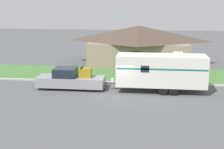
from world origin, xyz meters
The scene contains 7 objects.
ground_plane centered at (0.00, 0.00, 0.00)m, with size 120.00×120.00×0.00m, color #515456.
curb_strip centered at (0.00, 3.75, 0.07)m, with size 80.00×0.30×0.14m.
lawn_strip centered at (0.00, 7.40, 0.01)m, with size 80.00×7.00×0.03m.
house_across_street centered at (1.21, 13.51, 2.47)m, with size 12.85×7.51×4.77m.
pickup_truck centered at (-4.40, 1.36, 0.85)m, with size 6.14×2.07×2.02m.
travel_trailer centered at (3.59, 1.36, 1.89)m, with size 8.51×2.45×3.50m.
mailbox centered at (1.76, 4.68, 0.98)m, with size 0.48×0.20×1.27m.
Camera 1 is at (2.49, -25.11, 7.71)m, focal length 50.00 mm.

